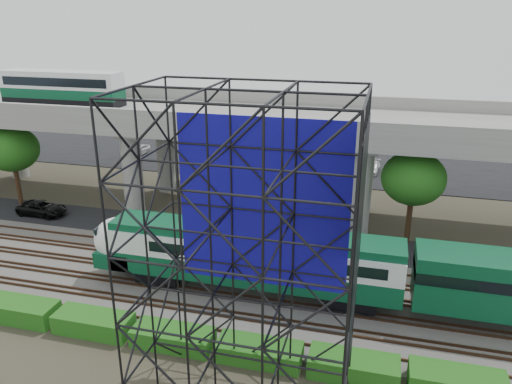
# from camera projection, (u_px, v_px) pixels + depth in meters

# --- Properties ---
(ground) EXTENTS (140.00, 140.00, 0.00)m
(ground) POSITION_uv_depth(u_px,v_px,m) (186.00, 302.00, 32.31)
(ground) COLOR #474233
(ground) RESTS_ON ground
(ballast_bed) EXTENTS (90.00, 12.00, 0.20)m
(ballast_bed) POSITION_uv_depth(u_px,v_px,m) (197.00, 285.00, 34.09)
(ballast_bed) COLOR slate
(ballast_bed) RESTS_ON ground
(service_road) EXTENTS (90.00, 5.00, 0.08)m
(service_road) POSITION_uv_depth(u_px,v_px,m) (233.00, 235.00, 41.83)
(service_road) COLOR black
(service_road) RESTS_ON ground
(parking_lot) EXTENTS (90.00, 18.00, 0.08)m
(parking_lot) POSITION_uv_depth(u_px,v_px,m) (288.00, 159.00, 63.19)
(parking_lot) COLOR black
(parking_lot) RESTS_ON ground
(harbor_water) EXTENTS (140.00, 40.00, 0.03)m
(harbor_water) POSITION_uv_depth(u_px,v_px,m) (313.00, 123.00, 83.20)
(harbor_water) COLOR #3E5267
(harbor_water) RESTS_ON ground
(rail_tracks) EXTENTS (90.00, 9.52, 0.16)m
(rail_tracks) POSITION_uv_depth(u_px,v_px,m) (197.00, 283.00, 34.03)
(rail_tracks) COLOR #472D1E
(rail_tracks) RESTS_ON ballast_bed
(commuter_train) EXTENTS (29.30, 3.06, 4.30)m
(commuter_train) POSITION_uv_depth(u_px,v_px,m) (284.00, 259.00, 31.70)
(commuter_train) COLOR black
(commuter_train) RESTS_ON rail_tracks
(overpass) EXTENTS (80.00, 12.00, 12.40)m
(overpass) POSITION_uv_depth(u_px,v_px,m) (236.00, 125.00, 44.35)
(overpass) COLOR #9E9B93
(overpass) RESTS_ON ground
(scaffold_tower) EXTENTS (9.36, 6.36, 15.00)m
(scaffold_tower) POSITION_uv_depth(u_px,v_px,m) (245.00, 270.00, 20.99)
(scaffold_tower) COLOR black
(scaffold_tower) RESTS_ON ground
(hedge_strip) EXTENTS (34.60, 1.80, 1.20)m
(hedge_strip) POSITION_uv_depth(u_px,v_px,m) (173.00, 337.00, 27.97)
(hedge_strip) COLOR #135012
(hedge_strip) RESTS_ON ground
(trees) EXTENTS (40.94, 16.94, 7.69)m
(trees) POSITION_uv_depth(u_px,v_px,m) (202.00, 150.00, 46.19)
(trees) COLOR #382314
(trees) RESTS_ON ground
(suv) EXTENTS (4.71, 2.31, 1.29)m
(suv) POSITION_uv_depth(u_px,v_px,m) (42.00, 208.00, 45.67)
(suv) COLOR black
(suv) RESTS_ON service_road
(parked_cars) EXTENTS (36.78, 9.57, 1.29)m
(parked_cars) POSITION_uv_depth(u_px,v_px,m) (297.00, 155.00, 62.52)
(parked_cars) COLOR silver
(parked_cars) RESTS_ON parking_lot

